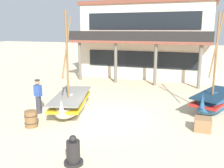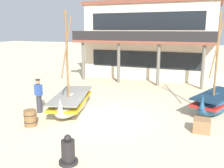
% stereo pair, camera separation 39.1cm
% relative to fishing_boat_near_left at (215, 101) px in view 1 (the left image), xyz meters
% --- Properties ---
extents(ground_plane, '(120.00, 120.00, 0.00)m').
position_rel_fishing_boat_near_left_xyz_m(ground_plane, '(-4.84, -2.67, -0.56)').
color(ground_plane, beige).
extents(fishing_boat_near_left, '(2.41, 3.75, 5.14)m').
position_rel_fishing_boat_near_left_xyz_m(fishing_boat_near_left, '(0.00, 0.00, 0.00)').
color(fishing_boat_near_left, '#23517A').
rests_on(fishing_boat_near_left, ground).
extents(fishing_boat_centre_large, '(2.51, 4.18, 4.88)m').
position_rel_fishing_boat_near_left_xyz_m(fishing_boat_centre_large, '(-6.73, -2.45, -0.06)').
color(fishing_boat_centre_large, silver).
rests_on(fishing_boat_centre_large, ground).
extents(fisherman_by_hull, '(0.39, 0.27, 1.68)m').
position_rel_fishing_boat_near_left_xyz_m(fisherman_by_hull, '(-8.10, -3.20, 0.28)').
color(fisherman_by_hull, '#33333D').
rests_on(fisherman_by_hull, ground).
extents(capstan_winch, '(0.59, 0.59, 0.94)m').
position_rel_fishing_boat_near_left_xyz_m(capstan_winch, '(-4.21, -6.87, -0.18)').
color(capstan_winch, black).
rests_on(capstan_winch, ground).
extents(wooden_barrel, '(0.56, 0.56, 0.70)m').
position_rel_fishing_boat_near_left_xyz_m(wooden_barrel, '(-7.34, -4.80, -0.21)').
color(wooden_barrel, brown).
rests_on(wooden_barrel, ground).
extents(cargo_crate, '(0.67, 0.67, 0.54)m').
position_rel_fishing_boat_near_left_xyz_m(cargo_crate, '(-0.53, -2.78, -0.29)').
color(cargo_crate, olive).
rests_on(cargo_crate, ground).
extents(harbor_building_main, '(11.09, 8.15, 6.33)m').
position_rel_fishing_boat_near_left_xyz_m(harbor_building_main, '(-5.45, 9.69, 2.61)').
color(harbor_building_main, beige).
rests_on(harbor_building_main, ground).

